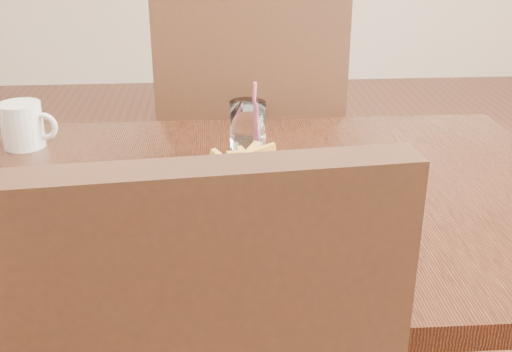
{
  "coord_description": "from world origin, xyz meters",
  "views": [
    {
      "loc": [
        -0.05,
        -1.02,
        1.23
      ],
      "look_at": [
        0.01,
        -0.09,
        0.82
      ],
      "focal_mm": 45.0,
      "sensor_mm": 36.0,
      "label": 1
    }
  ],
  "objects": [
    {
      "name": "coffee_mug",
      "position": [
        -0.44,
        0.26,
        0.8
      ],
      "size": [
        0.12,
        0.08,
        0.09
      ],
      "color": "white",
      "rests_on": "table"
    },
    {
      "name": "napkin",
      "position": [
        -0.3,
        -0.07,
        0.76
      ],
      "size": [
        0.26,
        0.21,
        0.01
      ],
      "primitive_type": "cube",
      "rotation": [
        0.0,
        0.0,
        0.36
      ],
      "color": "silver",
      "rests_on": "table"
    },
    {
      "name": "fries_plate",
      "position": [
        0.01,
        -0.09,
        0.76
      ],
      "size": [
        0.38,
        0.34,
        0.02
      ],
      "color": "white",
      "rests_on": "table"
    },
    {
      "name": "water_glass",
      "position": [
        0.02,
        0.16,
        0.8
      ],
      "size": [
        0.07,
        0.07,
        0.15
      ],
      "color": "white",
      "rests_on": "table"
    },
    {
      "name": "loaded_fries",
      "position": [
        0.01,
        -0.09,
        0.81
      ],
      "size": [
        0.32,
        0.29,
        0.08
      ],
      "color": "gold",
      "rests_on": "fries_plate"
    },
    {
      "name": "cutlery",
      "position": [
        -0.3,
        -0.07,
        0.76
      ],
      "size": [
        0.2,
        0.15,
        0.01
      ],
      "color": "silver",
      "rests_on": "napkin"
    },
    {
      "name": "chair_far",
      "position": [
        0.04,
        0.64,
        0.59
      ],
      "size": [
        0.51,
        0.51,
        1.04
      ],
      "color": "#321C10",
      "rests_on": "ground"
    },
    {
      "name": "table",
      "position": [
        0.0,
        0.0,
        0.67
      ],
      "size": [
        1.2,
        0.8,
        0.75
      ],
      "color": "black",
      "rests_on": "ground"
    }
  ]
}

